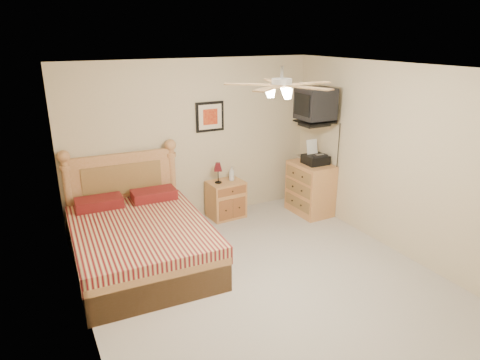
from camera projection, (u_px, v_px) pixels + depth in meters
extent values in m
plane|color=#ABA59A|center=(266.00, 283.00, 5.13)|extent=(4.50, 4.50, 0.00)
cube|color=white|center=(271.00, 69.00, 4.32)|extent=(4.00, 4.50, 0.04)
cube|color=beige|center=(194.00, 142.00, 6.61)|extent=(4.00, 0.04, 2.50)
cube|color=beige|center=(443.00, 287.00, 2.83)|extent=(4.00, 0.04, 2.50)
cube|color=beige|center=(78.00, 219.00, 3.86)|extent=(0.04, 4.50, 2.50)
cube|color=beige|center=(400.00, 162.00, 5.59)|extent=(0.04, 4.50, 2.50)
cube|color=#C0713F|center=(226.00, 199.00, 6.90)|extent=(0.58, 0.45, 0.60)
imported|color=silver|center=(232.00, 174.00, 6.82)|extent=(0.11, 0.11, 0.23)
cube|color=black|center=(210.00, 117.00, 6.59)|extent=(0.46, 0.04, 0.46)
cube|color=#C0813D|center=(310.00, 188.00, 7.02)|extent=(0.52, 0.74, 0.85)
imported|color=beige|center=(300.00, 159.00, 7.11)|extent=(0.20, 0.26, 0.02)
imported|color=gray|center=(300.00, 157.00, 7.09)|extent=(0.24, 0.31, 0.02)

